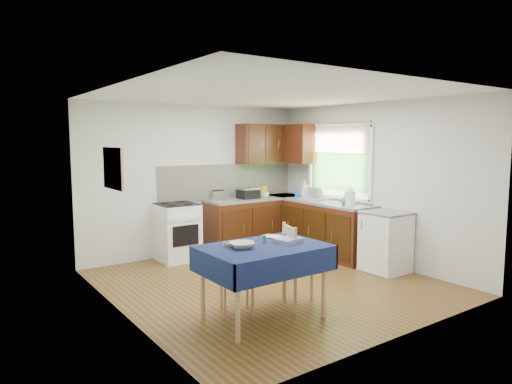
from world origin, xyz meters
TOP-DOWN VIEW (x-y plane):
  - floor at (0.00, 0.00)m, footprint 4.20×4.20m
  - ceiling at (0.00, 0.00)m, footprint 4.00×4.20m
  - wall_back at (0.00, 2.10)m, footprint 4.00×0.02m
  - wall_front at (0.00, -2.10)m, footprint 4.00×0.02m
  - wall_left at (-2.00, 0.00)m, footprint 0.02×4.20m
  - wall_right at (2.00, 0.00)m, footprint 0.02×4.20m
  - base_cabinets at (1.36, 1.26)m, footprint 1.90×2.30m
  - worktop_back at (1.05, 1.80)m, footprint 1.90×0.60m
  - worktop_right at (1.70, 0.65)m, footprint 0.60×1.70m
  - worktop_corner at (1.70, 1.80)m, footprint 0.60×0.60m
  - splashback at (0.65, 2.08)m, footprint 2.70×0.02m
  - upper_cabinets at (1.52, 1.80)m, footprint 1.20×0.85m
  - stove at (-0.50, 1.80)m, footprint 0.60×0.61m
  - window at (1.97, 0.70)m, footprint 0.04×1.48m
  - fridge at (1.70, -0.55)m, footprint 0.58×0.60m
  - corkboard at (-1.97, 0.30)m, footprint 0.04×0.62m
  - dining_table at (-0.80, -0.95)m, footprint 1.31×0.89m
  - chair_far at (-0.97, -0.69)m, footprint 0.49×0.49m
  - chair_near at (-0.26, -0.92)m, footprint 0.54×0.54m
  - toaster at (0.22, 1.74)m, footprint 0.26×0.16m
  - sandwich_press at (0.85, 1.76)m, footprint 0.33×0.29m
  - sauce_bottle at (0.86, 1.75)m, footprint 0.05×0.05m
  - yellow_packet at (1.31, 1.96)m, footprint 0.13×0.09m
  - dish_rack at (1.69, 1.00)m, footprint 0.46×0.35m
  - kettle at (1.69, 0.16)m, footprint 0.17×0.17m
  - cup at (1.20, 1.72)m, footprint 0.14×0.14m
  - soap_bottle_a at (1.67, 1.21)m, footprint 0.18×0.18m
  - soap_bottle_b at (1.67, 1.40)m, footprint 0.12×0.12m
  - soap_bottle_c at (1.64, 0.22)m, footprint 0.18×0.18m
  - plate_bowl at (-1.04, -0.89)m, footprint 0.30×0.30m
  - book at (-0.54, -0.70)m, footprint 0.23×0.26m
  - spice_jar at (-0.71, -0.84)m, footprint 0.04×0.04m
  - tea_towel at (-0.49, -0.98)m, footprint 0.31×0.26m

SIDE VIEW (x-z plane):
  - floor at x=0.00m, z-range 0.00..0.00m
  - base_cabinets at x=1.36m, z-range 0.00..0.86m
  - fridge at x=1.70m, z-range 0.00..0.88m
  - chair_far at x=-0.97m, z-range 0.02..0.87m
  - stove at x=-0.50m, z-range 0.00..0.92m
  - chair_near at x=-0.26m, z-range 0.03..0.99m
  - dining_table at x=-0.80m, z-range 0.29..1.09m
  - book at x=-0.54m, z-range 0.80..0.81m
  - tea_towel at x=-0.49m, z-range 0.80..0.84m
  - plate_bowl at x=-1.04m, z-range 0.80..0.86m
  - spice_jar at x=-0.71m, z-range 0.80..0.88m
  - worktop_back at x=1.05m, z-range 0.86..0.90m
  - worktop_right at x=1.70m, z-range 0.86..0.90m
  - worktop_corner at x=1.70m, z-range 0.86..0.90m
  - dish_rack at x=1.69m, z-range 0.82..1.04m
  - cup at x=1.20m, z-range 0.90..0.99m
  - soap_bottle_c at x=1.64m, z-range 0.90..1.07m
  - yellow_packet at x=1.31m, z-range 0.90..1.07m
  - toaster at x=0.22m, z-range 0.89..1.09m
  - soap_bottle_b at x=1.67m, z-range 0.90..1.08m
  - sandwich_press at x=0.85m, z-range 0.90..1.09m
  - sauce_bottle at x=0.86m, z-range 0.90..1.11m
  - kettle at x=1.69m, z-range 0.88..1.17m
  - soap_bottle_a at x=1.67m, z-range 0.90..1.23m
  - splashback at x=0.65m, z-range 0.90..1.50m
  - wall_back at x=0.00m, z-range 0.00..2.50m
  - wall_front at x=0.00m, z-range 0.00..2.50m
  - wall_left at x=-2.00m, z-range 0.00..2.50m
  - wall_right at x=2.00m, z-range 0.00..2.50m
  - corkboard at x=-1.97m, z-range 1.36..1.83m
  - window at x=1.97m, z-range 1.02..2.28m
  - upper_cabinets at x=1.52m, z-range 1.50..2.20m
  - ceiling at x=0.00m, z-range 2.49..2.51m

